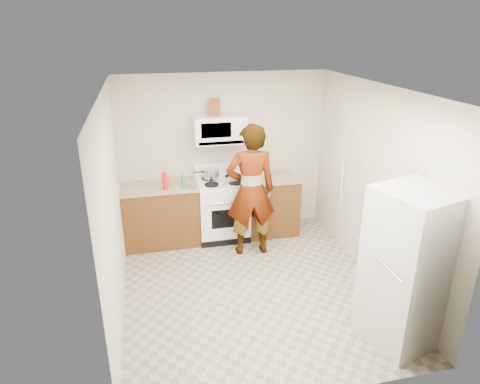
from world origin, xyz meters
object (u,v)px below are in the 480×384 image
object	(u,v)px
fridge	(408,268)
saucepan	(211,174)
person	(251,191)
kettle	(262,169)
microwave	(219,129)
gas_range	(222,208)

from	to	relation	value
fridge	saucepan	distance (m)	3.24
person	fridge	size ratio (longest dim) A/B	1.13
kettle	fridge	bearing A→B (deg)	-63.71
microwave	kettle	world-z (taller)	microwave
person	saucepan	size ratio (longest dim) A/B	8.09
kettle	saucepan	bearing A→B (deg)	-165.95
gas_range	kettle	world-z (taller)	gas_range
fridge	saucepan	bearing A→B (deg)	103.08
microwave	person	distance (m)	1.06
gas_range	saucepan	xyz separation A→B (m)	(-0.14, 0.11, 0.53)
kettle	saucepan	size ratio (longest dim) A/B	0.80
gas_range	person	xyz separation A→B (m)	(0.31, -0.57, 0.48)
microwave	saucepan	distance (m)	0.70
microwave	gas_range	bearing A→B (deg)	-90.00
saucepan	fridge	bearing A→B (deg)	-61.63
gas_range	microwave	world-z (taller)	microwave
person	fridge	distance (m)	2.42
gas_range	fridge	bearing A→B (deg)	-62.96
person	saucepan	bearing A→B (deg)	-53.97
fridge	saucepan	xyz separation A→B (m)	(-1.54, 2.85, 0.17)
saucepan	gas_range	bearing A→B (deg)	-38.76
gas_range	person	world-z (taller)	person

